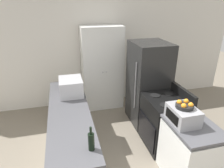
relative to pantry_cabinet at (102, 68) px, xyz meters
name	(u,v)px	position (x,y,z in m)	size (l,w,h in m)	color
wall_back	(97,51)	(-0.06, 0.30, 0.34)	(7.00, 0.06, 2.60)	silver
counter_left	(71,136)	(-0.85, -1.63, -0.52)	(0.60, 2.37, 0.90)	silver
counter_right	(189,153)	(0.72, -2.44, -0.52)	(0.60, 0.75, 0.90)	silver
pantry_cabinet	(102,68)	(0.00, 0.00, 0.00)	(0.91, 0.53, 1.91)	silver
stove	(164,122)	(0.74, -1.68, -0.50)	(0.66, 0.73, 1.06)	black
refrigerator	(148,84)	(0.76, -0.88, -0.11)	(0.71, 0.80, 1.69)	black
microwave	(71,87)	(-0.77, -1.08, 0.09)	(0.39, 0.47, 0.28)	#B2B2B7
wine_bottle	(91,141)	(-0.65, -2.55, 0.06)	(0.07, 0.07, 0.29)	black
toaster_oven	(183,115)	(0.61, -2.33, 0.06)	(0.33, 0.42, 0.22)	#939399
fruit_bowl	(185,105)	(0.62, -2.33, 0.20)	(0.23, 0.23, 0.10)	black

